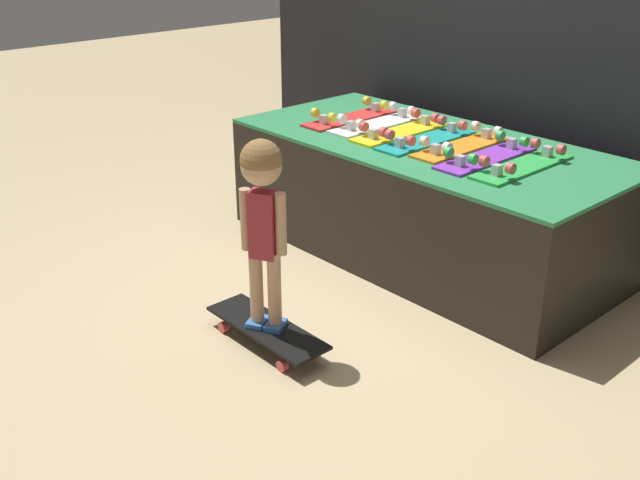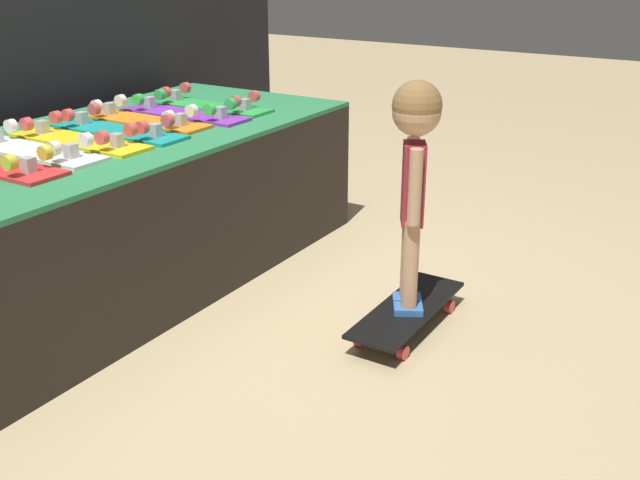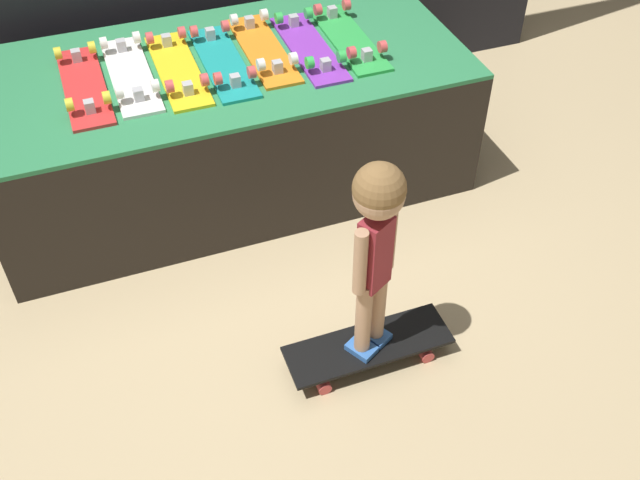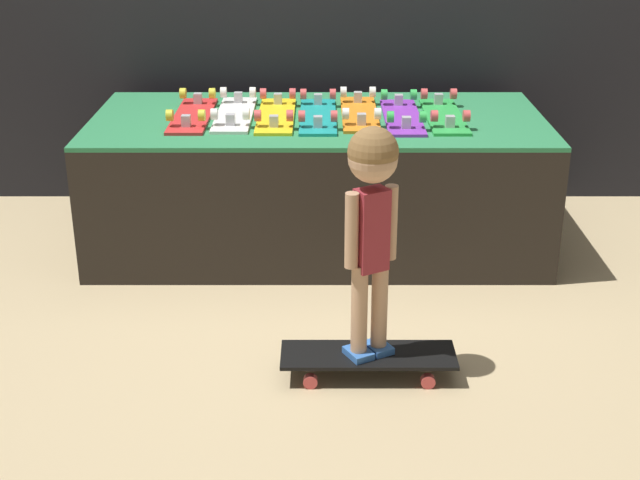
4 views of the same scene
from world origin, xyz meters
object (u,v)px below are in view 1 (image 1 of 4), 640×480
(skateboard_on_floor, at_px, (267,329))
(skateboard_yellow_on_rack, at_px, (400,130))
(skateboard_teal_on_rack, at_px, (426,138))
(skateboard_white_on_rack, at_px, (377,123))
(skateboard_red_on_rack, at_px, (350,116))
(skateboard_orange_on_rack, at_px, (462,145))
(skateboard_green_on_rack, at_px, (523,164))
(skateboard_purple_on_rack, at_px, (486,156))
(child, at_px, (262,200))

(skateboard_on_floor, bearing_deg, skateboard_yellow_on_rack, 106.91)
(skateboard_teal_on_rack, bearing_deg, skateboard_white_on_rack, 174.87)
(skateboard_red_on_rack, bearing_deg, skateboard_orange_on_rack, 2.09)
(skateboard_green_on_rack, xyz_separation_m, skateboard_on_floor, (-0.41, -1.27, -0.59))
(skateboard_white_on_rack, bearing_deg, skateboard_orange_on_rack, 0.84)
(skateboard_green_on_rack, bearing_deg, skateboard_white_on_rack, 178.22)
(skateboard_white_on_rack, distance_m, skateboard_orange_on_rack, 0.60)
(skateboard_red_on_rack, relative_size, skateboard_green_on_rack, 1.00)
(skateboard_yellow_on_rack, relative_size, skateboard_purple_on_rack, 1.00)
(skateboard_orange_on_rack, distance_m, skateboard_on_floor, 1.43)
(skateboard_yellow_on_rack, bearing_deg, skateboard_purple_on_rack, -2.09)
(skateboard_yellow_on_rack, distance_m, skateboard_on_floor, 1.45)
(skateboard_green_on_rack, bearing_deg, skateboard_yellow_on_rack, 179.62)
(skateboard_orange_on_rack, relative_size, skateboard_purple_on_rack, 1.00)
(skateboard_orange_on_rack, height_order, skateboard_green_on_rack, same)
(skateboard_green_on_rack, height_order, skateboard_on_floor, skateboard_green_on_rack)
(skateboard_red_on_rack, bearing_deg, skateboard_on_floor, -58.41)
(skateboard_white_on_rack, relative_size, skateboard_purple_on_rack, 1.00)
(skateboard_red_on_rack, xyz_separation_m, skateboard_on_floor, (0.78, -1.28, -0.59))
(skateboard_red_on_rack, relative_size, skateboard_white_on_rack, 1.00)
(skateboard_orange_on_rack, xyz_separation_m, skateboard_purple_on_rack, (0.20, -0.06, 0.00))
(skateboard_orange_on_rack, xyz_separation_m, skateboard_green_on_rack, (0.40, -0.04, 0.00))
(skateboard_red_on_rack, height_order, skateboard_teal_on_rack, same)
(skateboard_orange_on_rack, bearing_deg, child, -90.52)
(skateboard_red_on_rack, xyz_separation_m, skateboard_teal_on_rack, (0.60, -0.02, 0.00))
(skateboard_teal_on_rack, relative_size, child, 0.75)
(skateboard_purple_on_rack, bearing_deg, skateboard_orange_on_rack, 164.23)
(skateboard_red_on_rack, height_order, skateboard_green_on_rack, same)
(skateboard_purple_on_rack, xyz_separation_m, skateboard_on_floor, (-0.21, -1.25, -0.59))
(skateboard_teal_on_rack, height_order, skateboard_orange_on_rack, same)
(skateboard_yellow_on_rack, height_order, skateboard_purple_on_rack, same)
(skateboard_yellow_on_rack, xyz_separation_m, skateboard_green_on_rack, (0.80, -0.01, 0.00))
(skateboard_yellow_on_rack, bearing_deg, skateboard_on_floor, -73.09)
(skateboard_red_on_rack, bearing_deg, skateboard_yellow_on_rack, -0.77)
(skateboard_white_on_rack, distance_m, skateboard_green_on_rack, 1.00)
(skateboard_red_on_rack, xyz_separation_m, skateboard_orange_on_rack, (0.80, 0.03, 0.00))
(skateboard_on_floor, bearing_deg, skateboard_white_on_rack, 114.31)
(skateboard_white_on_rack, height_order, skateboard_on_floor, skateboard_white_on_rack)
(skateboard_teal_on_rack, distance_m, child, 1.28)
(skateboard_red_on_rack, bearing_deg, child, -58.41)
(skateboard_white_on_rack, bearing_deg, skateboard_purple_on_rack, -3.41)
(skateboard_white_on_rack, distance_m, child, 1.42)
(skateboard_orange_on_rack, xyz_separation_m, skateboard_on_floor, (-0.01, -1.31, -0.59))
(skateboard_yellow_on_rack, height_order, skateboard_teal_on_rack, same)
(skateboard_red_on_rack, bearing_deg, skateboard_green_on_rack, -0.51)
(skateboard_yellow_on_rack, relative_size, skateboard_orange_on_rack, 1.00)
(skateboard_red_on_rack, height_order, skateboard_orange_on_rack, same)
(skateboard_teal_on_rack, height_order, skateboard_on_floor, skateboard_teal_on_rack)
(skateboard_red_on_rack, relative_size, child, 0.75)
(skateboard_on_floor, height_order, child, child)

